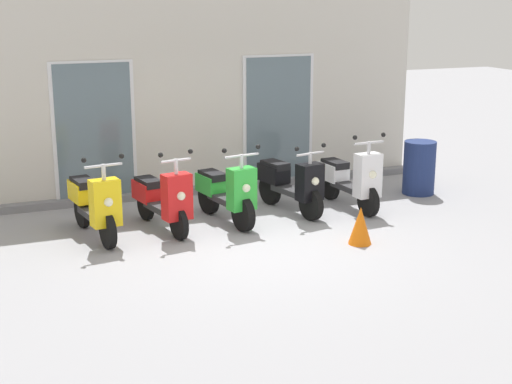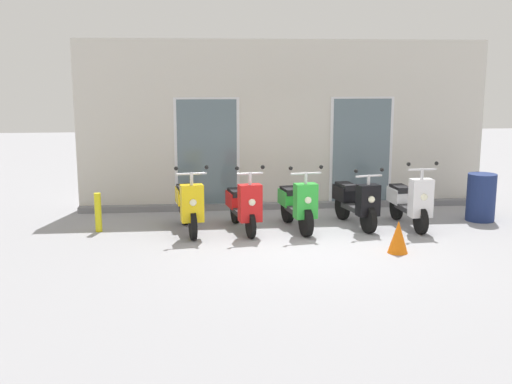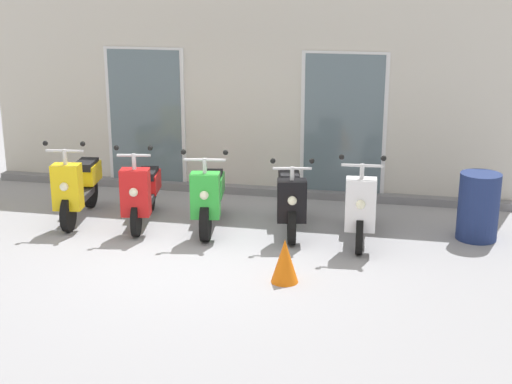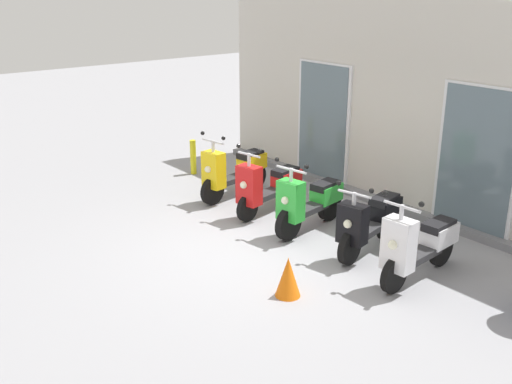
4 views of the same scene
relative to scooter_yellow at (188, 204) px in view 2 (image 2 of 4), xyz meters
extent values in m
plane|color=#939399|center=(1.98, -1.07, -0.50)|extent=(40.00, 40.00, 0.00)
cube|color=beige|center=(1.98, 2.01, 1.22)|extent=(8.45, 0.30, 3.45)
cube|color=slate|center=(1.98, 1.76, -0.44)|extent=(8.45, 0.20, 0.12)
cube|color=silver|center=(0.38, 1.84, 0.65)|extent=(1.33, 0.04, 2.30)
cube|color=slate|center=(0.38, 1.82, 0.65)|extent=(1.21, 0.02, 2.22)
cube|color=silver|center=(3.59, 1.84, 0.65)|extent=(1.33, 0.04, 2.30)
cube|color=slate|center=(3.59, 1.82, 0.65)|extent=(1.21, 0.02, 2.22)
cylinder|color=black|center=(0.07, -0.51, -0.26)|extent=(0.16, 0.50, 0.49)
cylinder|color=black|center=(-0.08, 0.58, -0.26)|extent=(0.16, 0.50, 0.49)
cube|color=#2D2D30|center=(-0.01, 0.03, -0.16)|extent=(0.36, 0.71, 0.09)
cube|color=yellow|center=(0.07, -0.47, 0.12)|extent=(0.41, 0.29, 0.63)
sphere|color=#F2EFCC|center=(0.09, -0.60, 0.16)|extent=(0.12, 0.12, 0.12)
cube|color=yellow|center=(-0.07, 0.48, 0.06)|extent=(0.37, 0.56, 0.28)
cube|color=black|center=(-0.06, 0.44, 0.20)|extent=(0.33, 0.51, 0.11)
cylinder|color=silver|center=(0.07, -0.47, 0.53)|extent=(0.06, 0.06, 0.23)
cylinder|color=silver|center=(0.07, -0.47, 0.62)|extent=(0.51, 0.11, 0.04)
sphere|color=black|center=(0.32, -0.43, 0.72)|extent=(0.07, 0.07, 0.07)
sphere|color=black|center=(-0.19, -0.51, 0.72)|extent=(0.07, 0.07, 0.07)
cylinder|color=black|center=(1.06, -0.51, -0.28)|extent=(0.16, 0.46, 0.45)
cylinder|color=black|center=(0.86, 0.59, -0.28)|extent=(0.16, 0.46, 0.45)
cube|color=#2D2D30|center=(0.96, 0.04, -0.18)|extent=(0.38, 0.73, 0.09)
cube|color=red|center=(1.05, -0.47, 0.10)|extent=(0.42, 0.30, 0.64)
sphere|color=#F2EFCC|center=(1.08, -0.60, 0.14)|extent=(0.12, 0.12, 0.12)
cube|color=red|center=(0.88, 0.49, -0.03)|extent=(0.39, 0.56, 0.28)
cube|color=black|center=(0.89, 0.45, 0.11)|extent=(0.34, 0.52, 0.11)
cylinder|color=silver|center=(1.05, -0.47, 0.52)|extent=(0.06, 0.06, 0.23)
cylinder|color=silver|center=(1.05, -0.47, 0.61)|extent=(0.45, 0.11, 0.04)
sphere|color=black|center=(1.27, -0.43, 0.71)|extent=(0.07, 0.07, 0.07)
sphere|color=black|center=(0.83, -0.51, 0.71)|extent=(0.07, 0.07, 0.07)
cylinder|color=black|center=(2.02, -0.48, -0.25)|extent=(0.19, 0.52, 0.51)
cylinder|color=black|center=(1.86, 0.56, -0.25)|extent=(0.19, 0.52, 0.51)
cube|color=#2D2D30|center=(1.94, 0.04, -0.15)|extent=(0.36, 0.69, 0.09)
cube|color=green|center=(2.02, -0.44, 0.11)|extent=(0.41, 0.30, 0.61)
sphere|color=#F2EFCC|center=(2.04, -0.57, 0.15)|extent=(0.12, 0.12, 0.12)
cube|color=green|center=(1.87, 0.47, -0.01)|extent=(0.38, 0.56, 0.28)
cube|color=black|center=(1.88, 0.43, 0.13)|extent=(0.33, 0.52, 0.11)
cylinder|color=silver|center=(2.02, -0.44, 0.51)|extent=(0.06, 0.06, 0.22)
cylinder|color=silver|center=(2.02, -0.44, 0.60)|extent=(0.55, 0.12, 0.04)
sphere|color=black|center=(2.29, -0.40, 0.70)|extent=(0.07, 0.07, 0.07)
sphere|color=black|center=(1.75, -0.49, 0.70)|extent=(0.07, 0.07, 0.07)
cylinder|color=black|center=(3.16, -0.37, -0.26)|extent=(0.20, 0.50, 0.49)
cylinder|color=black|center=(2.94, 0.69, -0.26)|extent=(0.20, 0.50, 0.49)
cube|color=#2D2D30|center=(3.05, 0.16, -0.16)|extent=(0.39, 0.71, 0.09)
cube|color=black|center=(3.15, -0.33, 0.08)|extent=(0.42, 0.31, 0.56)
sphere|color=#F2EFCC|center=(3.18, -0.46, 0.12)|extent=(0.12, 0.12, 0.12)
cube|color=black|center=(2.96, 0.59, 0.03)|extent=(0.40, 0.57, 0.28)
cube|color=black|center=(2.97, 0.55, 0.17)|extent=(0.35, 0.52, 0.11)
cylinder|color=silver|center=(3.15, -0.33, 0.44)|extent=(0.06, 0.06, 0.19)
cylinder|color=silver|center=(3.15, -0.33, 0.51)|extent=(0.50, 0.14, 0.04)
sphere|color=black|center=(3.40, -0.28, 0.61)|extent=(0.07, 0.07, 0.07)
sphere|color=black|center=(2.91, -0.38, 0.61)|extent=(0.07, 0.07, 0.07)
cylinder|color=black|center=(4.05, -0.53, -0.26)|extent=(0.12, 0.49, 0.48)
cylinder|color=black|center=(3.97, 0.58, -0.26)|extent=(0.12, 0.49, 0.48)
cube|color=#2D2D30|center=(4.01, 0.02, -0.16)|extent=(0.31, 0.70, 0.09)
cube|color=white|center=(4.05, -0.49, 0.14)|extent=(0.40, 0.27, 0.67)
sphere|color=#F2EFCC|center=(4.06, -0.62, 0.18)|extent=(0.12, 0.12, 0.12)
cube|color=white|center=(3.98, 0.48, -0.01)|extent=(0.34, 0.54, 0.28)
cube|color=black|center=(3.99, 0.44, 0.13)|extent=(0.29, 0.50, 0.11)
cylinder|color=silver|center=(4.05, -0.49, 0.56)|extent=(0.06, 0.06, 0.21)
cylinder|color=silver|center=(4.05, -0.49, 0.64)|extent=(0.51, 0.07, 0.04)
sphere|color=black|center=(4.31, -0.47, 0.74)|extent=(0.07, 0.07, 0.07)
sphere|color=black|center=(3.80, -0.51, 0.74)|extent=(0.07, 0.07, 0.07)
cylinder|color=yellow|center=(-1.60, 0.19, -0.15)|extent=(0.12, 0.12, 0.70)
cone|color=orange|center=(3.29, -1.62, -0.24)|extent=(0.32, 0.32, 0.52)
cylinder|color=navy|center=(5.55, 0.34, -0.05)|extent=(0.54, 0.54, 0.91)
camera|label=1|loc=(-1.68, -10.04, 2.78)|focal=52.41mm
camera|label=2|loc=(0.15, -10.82, 2.32)|focal=43.71mm
camera|label=3|loc=(4.62, -9.42, 2.92)|focal=51.96mm
camera|label=4|loc=(8.14, -6.04, 3.20)|focal=41.77mm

